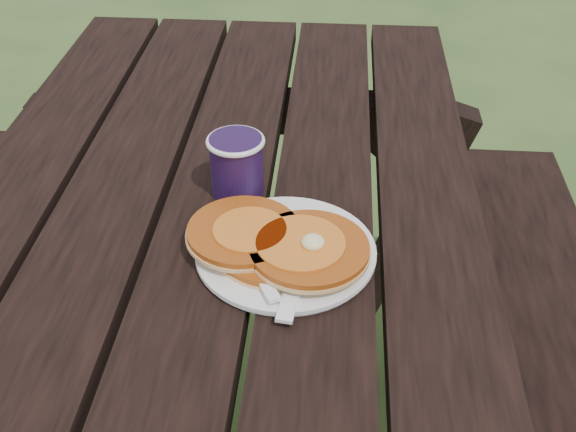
{
  "coord_description": "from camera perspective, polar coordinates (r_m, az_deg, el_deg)",
  "views": [
    {
      "loc": [
        0.17,
        -0.6,
        1.34
      ],
      "look_at": [
        0.11,
        0.13,
        0.8
      ],
      "focal_mm": 45.0,
      "sensor_mm": 36.0,
      "label": 1
    }
  ],
  "objects": [
    {
      "name": "plate",
      "position": [
        0.92,
        -0.17,
        -2.89
      ],
      "size": [
        0.26,
        0.26,
        0.01
      ],
      "primitive_type": "cylinder",
      "rotation": [
        0.0,
        0.0,
        0.15
      ],
      "color": "white",
      "rests_on": "picnic_table"
    },
    {
      "name": "pancake_stack",
      "position": [
        0.91,
        -0.81,
        -2.15
      ],
      "size": [
        0.23,
        0.18,
        0.04
      ],
      "rotation": [
        0.0,
        0.0,
        -0.05
      ],
      "color": "#B14F13",
      "rests_on": "plate"
    },
    {
      "name": "knife",
      "position": [
        0.89,
        0.85,
        -4.33
      ],
      "size": [
        0.04,
        0.18,
        0.0
      ],
      "primitive_type": "cube",
      "rotation": [
        0.0,
        0.0,
        -0.13
      ],
      "color": "white",
      "rests_on": "plate"
    },
    {
      "name": "fork",
      "position": [
        0.88,
        -2.32,
        -4.46
      ],
      "size": [
        0.1,
        0.16,
        0.01
      ],
      "primitive_type": null,
      "rotation": [
        0.0,
        0.0,
        0.46
      ],
      "color": "white",
      "rests_on": "plate"
    },
    {
      "name": "coffee_cup",
      "position": [
        1.02,
        -4.09,
        4.29
      ],
      "size": [
        0.08,
        0.08,
        0.09
      ],
      "rotation": [
        0.0,
        0.0,
        -0.01
      ],
      "color": "#210F37",
      "rests_on": "picnic_table"
    }
  ]
}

